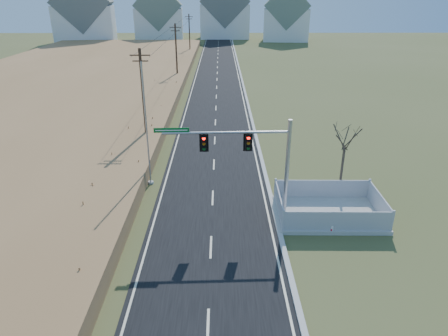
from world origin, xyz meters
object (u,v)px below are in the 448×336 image
flagpole (147,139)px  bare_tree (346,136)px  fence_enclosure (328,212)px  open_sign (329,230)px  traffic_signal_mast (258,159)px

flagpole → bare_tree: size_ratio=1.61×
fence_enclosure → bare_tree: (1.44, 2.72, 4.28)m
open_sign → flagpole: size_ratio=0.06×
flagpole → bare_tree: flagpole is taller
open_sign → flagpole: flagpole is taller
traffic_signal_mast → bare_tree: bearing=23.4°
bare_tree → flagpole: bearing=170.9°
flagpole → bare_tree: bearing=-9.1°
traffic_signal_mast → open_sign: size_ratio=14.75×
open_sign → bare_tree: size_ratio=0.10×
traffic_signal_mast → bare_tree: size_ratio=1.46×
traffic_signal_mast → flagpole: 9.22m
traffic_signal_mast → open_sign: (4.31, -1.94, -3.82)m
fence_enclosure → flagpole: (-12.41, 4.94, 3.36)m
traffic_signal_mast → open_sign: 6.08m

